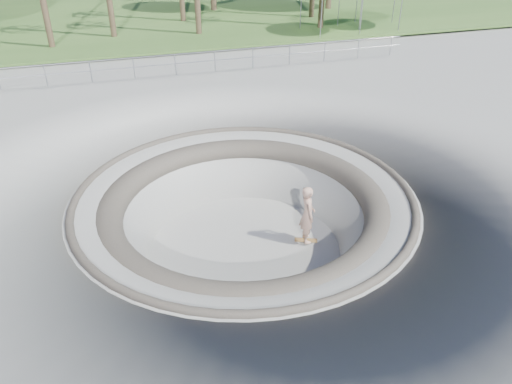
{
  "coord_description": "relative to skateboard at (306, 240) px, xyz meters",
  "views": [
    {
      "loc": [
        -3.52,
        -12.37,
        7.64
      ],
      "look_at": [
        0.46,
        0.24,
        -0.1
      ],
      "focal_mm": 35.0,
      "sensor_mm": 36.0,
      "label": 1
    }
  ],
  "objects": [
    {
      "name": "distant_hills",
      "position": [
        1.82,
        57.53,
        -5.18
      ],
      "size": [
        103.2,
        45.0,
        28.6
      ],
      "color": "olive",
      "rests_on": "ground"
    },
    {
      "name": "skater",
      "position": [
        0.0,
        0.0,
        0.99
      ],
      "size": [
        0.57,
        0.77,
        1.95
      ],
      "primitive_type": "imported",
      "rotation": [
        0.0,
        0.0,
        1.42
      ],
      "color": "tan",
      "rests_on": "skateboard"
    },
    {
      "name": "skateboard",
      "position": [
        0.0,
        0.0,
        0.0
      ],
      "size": [
        0.75,
        0.47,
        0.08
      ],
      "color": "olive",
      "rests_on": "ground"
    },
    {
      "name": "safety_railing",
      "position": [
        -1.96,
        12.36,
        2.53
      ],
      "size": [
        25.0,
        0.06,
        1.03
      ],
      "color": "gray",
      "rests_on": "ground"
    },
    {
      "name": "grass_strip",
      "position": [
        -1.96,
        34.36,
        2.06
      ],
      "size": [
        180.0,
        36.0,
        0.12
      ],
      "color": "#355723",
      "rests_on": "ground"
    },
    {
      "name": "ground",
      "position": [
        -1.96,
        0.36,
        1.84
      ],
      "size": [
        180.0,
        180.0,
        0.0
      ],
      "primitive_type": "plane",
      "color": "gray",
      "rests_on": "ground"
    },
    {
      "name": "skate_bowl",
      "position": [
        -1.96,
        0.36,
        0.01
      ],
      "size": [
        14.0,
        14.0,
        4.1
      ],
      "color": "gray",
      "rests_on": "ground"
    }
  ]
}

